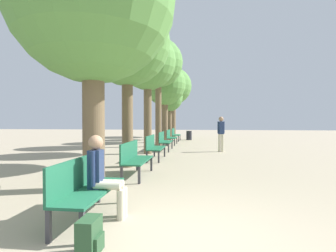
% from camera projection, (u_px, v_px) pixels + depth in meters
% --- Properties ---
extents(ground_plane, '(80.00, 80.00, 0.00)m').
position_uv_depth(ground_plane, '(179.00, 242.00, 3.36)').
color(ground_plane, tan).
extents(bench_row_0, '(0.53, 1.76, 0.96)m').
position_uv_depth(bench_row_0, '(85.00, 184.00, 4.13)').
color(bench_row_0, '#1E6042').
rests_on(bench_row_0, ground_plane).
extents(bench_row_1, '(0.53, 1.76, 0.96)m').
position_uv_depth(bench_row_1, '(134.00, 157.00, 7.29)').
color(bench_row_1, '#1E6042').
rests_on(bench_row_1, ground_plane).
extents(bench_row_2, '(0.53, 1.76, 0.96)m').
position_uv_depth(bench_row_2, '(154.00, 146.00, 10.44)').
color(bench_row_2, '#1E6042').
rests_on(bench_row_2, ground_plane).
extents(bench_row_3, '(0.53, 1.76, 0.96)m').
position_uv_depth(bench_row_3, '(164.00, 140.00, 13.60)').
color(bench_row_3, '#1E6042').
rests_on(bench_row_3, ground_plane).
extents(bench_row_4, '(0.53, 1.76, 0.96)m').
position_uv_depth(bench_row_4, '(171.00, 136.00, 16.76)').
color(bench_row_4, '#1E6042').
rests_on(bench_row_4, ground_plane).
extents(bench_row_5, '(0.53, 1.76, 0.96)m').
position_uv_depth(bench_row_5, '(175.00, 134.00, 19.92)').
color(bench_row_5, '#1E6042').
rests_on(bench_row_5, ground_plane).
extents(tree_row_0, '(3.75, 3.75, 6.16)m').
position_uv_depth(tree_row_0, '(93.00, 1.00, 5.89)').
color(tree_row_0, brown).
rests_on(tree_row_0, ground_plane).
extents(tree_row_1, '(2.88, 2.88, 5.60)m').
position_uv_depth(tree_row_1, '(127.00, 44.00, 8.72)').
color(tree_row_1, brown).
rests_on(tree_row_1, ground_plane).
extents(tree_row_2, '(2.67, 2.67, 5.65)m').
position_uv_depth(tree_row_2, '(148.00, 63.00, 12.22)').
color(tree_row_2, brown).
rests_on(tree_row_2, ground_plane).
extents(tree_row_3, '(2.90, 2.90, 6.44)m').
position_uv_depth(tree_row_3, '(158.00, 64.00, 15.49)').
color(tree_row_3, brown).
rests_on(tree_row_3, ground_plane).
extents(tree_row_4, '(2.96, 2.96, 5.59)m').
position_uv_depth(tree_row_4, '(165.00, 85.00, 18.45)').
color(tree_row_4, brown).
rests_on(tree_row_4, ground_plane).
extents(tree_row_5, '(2.21, 2.21, 4.51)m').
position_uv_depth(tree_row_5, '(169.00, 99.00, 21.21)').
color(tree_row_5, brown).
rests_on(tree_row_5, ground_plane).
extents(tree_row_6, '(3.45, 3.45, 6.52)m').
position_uv_depth(tree_row_6, '(173.00, 87.00, 24.65)').
color(tree_row_6, brown).
rests_on(tree_row_6, ground_plane).
extents(person_seated, '(0.61, 0.35, 1.32)m').
position_uv_depth(person_seated, '(103.00, 174.00, 4.20)').
color(person_seated, beige).
rests_on(person_seated, ground_plane).
extents(backpack, '(0.24, 0.34, 0.44)m').
position_uv_depth(backpack, '(90.00, 238.00, 3.00)').
color(backpack, '#284C2D').
rests_on(backpack, ground_plane).
extents(pedestrian_near, '(0.35, 0.27, 1.75)m').
position_uv_depth(pedestrian_near, '(221.00, 132.00, 13.04)').
color(pedestrian_near, beige).
rests_on(pedestrian_near, ground_plane).
extents(trash_bin, '(0.44, 0.44, 0.72)m').
position_uv_depth(trash_bin, '(189.00, 135.00, 20.92)').
color(trash_bin, '#232328').
rests_on(trash_bin, ground_plane).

